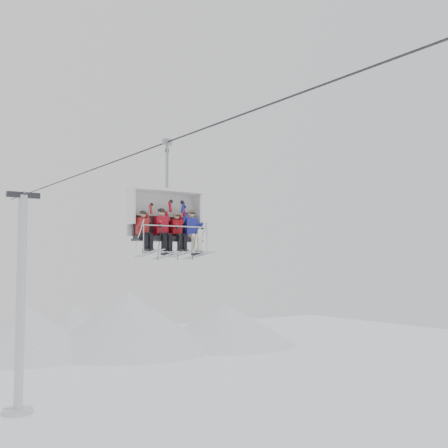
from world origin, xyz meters
TOP-DOWN VIEW (x-y plane):
  - lift_tower_right at (0.00, 22.00)m, footprint 2.00×1.80m
  - haul_cable at (0.00, 0.00)m, footprint 0.06×50.00m
  - chairlift_carrier at (0.00, 3.64)m, footprint 2.66×1.17m
  - skier_far_left at (-0.96, 3.32)m, footprint 0.38×1.69m
  - skier_center_left at (-0.26, 3.33)m, footprint 0.44×1.69m
  - skier_center_right at (0.33, 3.32)m, footprint 0.38×1.69m
  - skier_far_right at (0.92, 3.33)m, footprint 0.44×1.69m

SIDE VIEW (x-z plane):
  - lift_tower_right at x=0.00m, z-range -0.96..12.52m
  - skier_center_right at x=0.33m, z-range 9.42..10.95m
  - skier_far_left at x=-0.96m, z-range 9.41..10.96m
  - skier_center_left at x=-0.26m, z-range 9.38..11.10m
  - skier_far_right at x=0.92m, z-range 9.38..11.10m
  - chairlift_carrier at x=0.00m, z-range 8.74..12.73m
  - haul_cable at x=0.00m, z-range 13.27..13.33m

